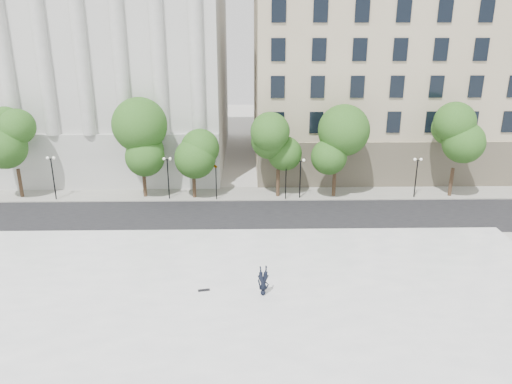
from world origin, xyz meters
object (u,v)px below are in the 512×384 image
person_lying (263,291)px  skateboard (204,290)px  traffic_light_west (216,166)px  traffic_light_east (286,165)px

person_lying → skateboard: person_lying is taller
traffic_light_west → person_lying: (4.05, -18.77, -2.88)m
traffic_light_east → skateboard: size_ratio=5.46×
traffic_light_east → person_lying: bearing=-98.6°
skateboard → traffic_light_east: bearing=59.3°
person_lying → traffic_light_east: bearing=75.3°
person_lying → skateboard: (-3.86, 0.55, -0.24)m
skateboard → traffic_light_west: bearing=80.1°
traffic_light_east → skateboard: traffic_light_east is taller
traffic_light_west → person_lying: 19.42m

